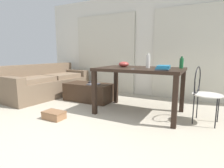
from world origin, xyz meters
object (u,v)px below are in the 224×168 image
Objects in this scene: tv_remote_primary at (90,82)px; book_stack at (163,68)px; bottle_near at (148,61)px; craft_table at (140,73)px; magazine at (94,84)px; wire_chair at (202,89)px; shoebox at (54,115)px; couch at (47,84)px; coffee_table at (89,92)px; scissors at (134,69)px; bottle_far at (182,63)px; bowl at (124,64)px.

book_stack is at bearing -37.90° from tv_remote_primary.
bottle_near is at bearing -32.28° from tv_remote_primary.
bottle_near reaches higher than book_stack.
bottle_near reaches higher than craft_table.
craft_table is 0.54m from book_stack.
bottle_near is at bearing 138.25° from book_stack.
magazine is (-1.53, 0.48, -0.43)m from book_stack.
shoebox is at bearing -155.42° from wire_chair.
coffee_table is at bearing 5.04° from couch.
book_stack is (-0.53, -0.30, 0.31)m from wire_chair.
craft_table reaches higher than shoebox.
couch is 3.40m from wire_chair.
bottle_near is at bearing -11.51° from coffee_table.
scissors is (-0.00, -0.29, 0.10)m from craft_table.
wire_chair is 3.43× the size of bottle_near.
coffee_table is at bearing 173.32° from wire_chair.
craft_table is at bearing -163.29° from bottle_far.
scissors is (1.27, -0.57, 0.60)m from coffee_table.
book_stack reaches higher than craft_table.
coffee_table is 0.23m from tv_remote_primary.
book_stack is (0.45, -0.28, 0.13)m from craft_table.
scissors is 1.25m from magazine.
craft_table is (1.27, -0.29, 0.50)m from coffee_table.
couch is 12.11× the size of tv_remote_primary.
shoebox is (-1.54, -0.65, -0.76)m from book_stack.
scissors is 1.46m from shoebox.
scissors is (-0.14, -0.28, -0.11)m from bottle_near.
shoebox is (-0.01, -1.13, -0.33)m from magazine.
shoebox is at bearing -128.53° from bowl.
wire_chair is at bearing 1.64° from bottle_near.
bottle_far reaches higher than couch.
magazine is at bearing 162.45° from book_stack.
bowl is 0.53× the size of shoebox.
coffee_table is at bearing 177.17° from bottle_far.
craft_table is 13.79× the size of scissors.
craft_table is at bearing -33.79° from tv_remote_primary.
shoebox is (0.20, -1.32, -0.33)m from tv_remote_primary.
couch is 1.17m from coffee_table.
tv_remote_primary is 1.37m from shoebox.
bottle_far reaches higher than magazine.
bottle_far is 0.51m from book_stack.
magazine is 1.18m from shoebox.
bottle_near is 1.34m from magazine.
couch is 6.14× the size of shoebox.
magazine is 0.80× the size of shoebox.
scissors is (-0.97, -0.31, 0.28)m from wire_chair.
craft_table is 4.67× the size of book_stack.
coffee_table is 4.23× the size of bottle_near.
bottle_near reaches higher than shoebox.
couch is 1.34m from magazine.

